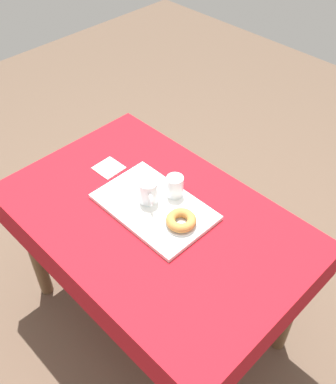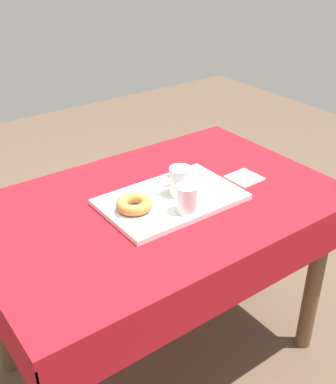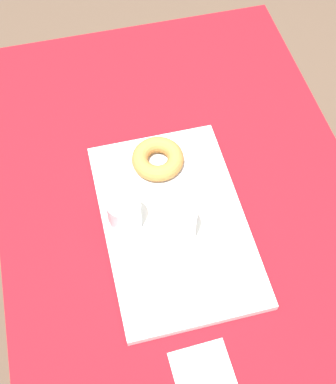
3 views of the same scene
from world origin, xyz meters
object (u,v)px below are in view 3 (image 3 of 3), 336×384
tea_mug_left (178,223)px  paper_napkin (204,375)px  serving_tray (174,222)px  donut_plate_left (158,165)px  water_glass_near (125,215)px  sugar_donut_left (158,159)px  dining_table (184,236)px

tea_mug_left → paper_napkin: size_ratio=0.97×
serving_tray → donut_plate_left: size_ratio=3.79×
water_glass_near → sugar_donut_left: size_ratio=0.78×
serving_tray → sugar_donut_left: 0.15m
water_glass_near → donut_plate_left: water_glass_near is taller
dining_table → tea_mug_left: size_ratio=11.56×
serving_tray → sugar_donut_left: bearing=0.4°
tea_mug_left → donut_plate_left: (0.18, -0.00, -0.04)m
dining_table → sugar_donut_left: size_ratio=10.52×
serving_tray → donut_plate_left: 0.15m
sugar_donut_left → paper_napkin: 0.47m
paper_napkin → water_glass_near: bearing=13.1°
donut_plate_left → sugar_donut_left: sugar_donut_left is taller
dining_table → serving_tray: bearing=132.1°
water_glass_near → paper_napkin: water_glass_near is taller
serving_tray → donut_plate_left: bearing=0.4°
sugar_donut_left → paper_napkin: sugar_donut_left is taller
tea_mug_left → sugar_donut_left: size_ratio=0.91×
sugar_donut_left → dining_table: bearing=-164.7°
dining_table → sugar_donut_left: 0.20m
tea_mug_left → paper_napkin: 0.29m
donut_plate_left → paper_napkin: bearing=177.0°
serving_tray → tea_mug_left: (-0.03, 0.00, 0.06)m
water_glass_near → donut_plate_left: bearing=-37.2°
serving_tray → paper_napkin: 0.32m
serving_tray → paper_napkin: serving_tray is taller
serving_tray → sugar_donut_left: sugar_donut_left is taller
dining_table → tea_mug_left: tea_mug_left is taller
water_glass_near → donut_plate_left: (0.13, -0.10, -0.04)m
tea_mug_left → donut_plate_left: size_ratio=0.86×
water_glass_near → donut_plate_left: 0.17m
donut_plate_left → paper_napkin: size_ratio=1.12×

